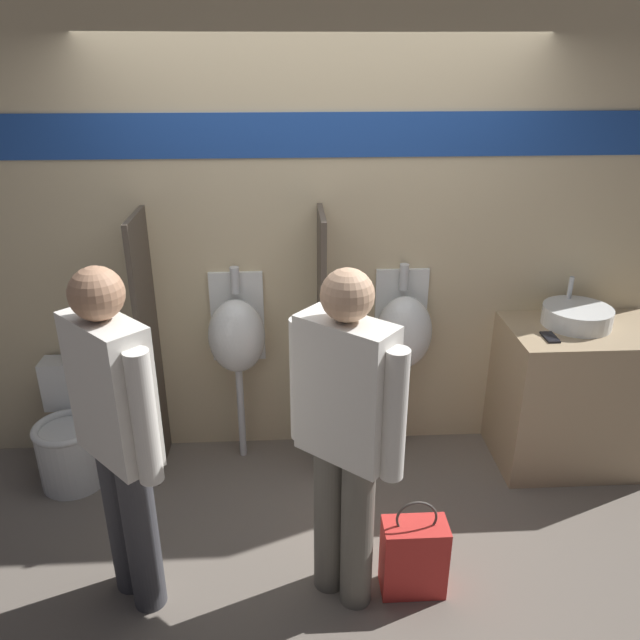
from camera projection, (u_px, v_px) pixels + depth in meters
name	position (u px, v px, depth m)	size (l,w,h in m)	color
ground_plane	(322.00, 494.00, 3.69)	(16.00, 16.00, 0.00)	#70665B
display_wall	(316.00, 243.00, 3.69)	(4.18, 0.07, 2.70)	beige
sink_counter	(575.00, 396.00, 3.84)	(0.92, 0.59, 0.91)	tan
sink_basin	(577.00, 316.00, 3.68)	(0.40, 0.40, 0.25)	silver
cell_phone	(550.00, 337.00, 3.53)	(0.07, 0.14, 0.01)	black
divider_near_counter	(150.00, 350.00, 3.64)	(0.03, 0.44, 1.61)	#4C4238
divider_mid	(322.00, 346.00, 3.69)	(0.03, 0.44, 1.61)	#4C4238
urinal_near_counter	(237.00, 336.00, 3.72)	(0.34, 0.29, 1.25)	silver
urinal_far	(403.00, 332.00, 3.77)	(0.34, 0.29, 1.25)	silver
toilet	(72.00, 434.00, 3.74)	(0.39, 0.55, 0.84)	silver
person_in_vest	(118.00, 432.00, 2.66)	(0.43, 0.45, 1.66)	#3D3D42
person_with_lanyard	(345.00, 432.00, 2.67)	(0.46, 0.41, 1.65)	#666056
shopping_bag	(414.00, 557.00, 2.96)	(0.30, 0.17, 0.53)	red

